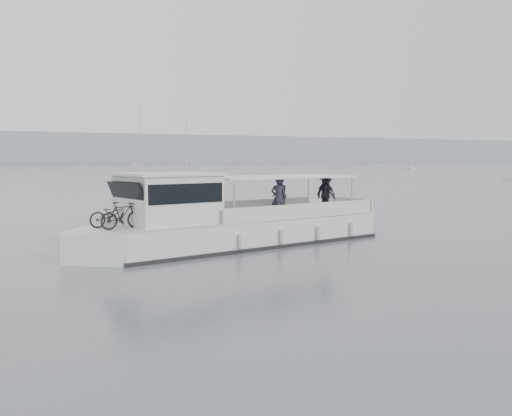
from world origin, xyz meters
name	(u,v)px	position (x,y,z in m)	size (l,w,h in m)	color
ground	(168,257)	(0.00, 0.00, 0.00)	(1400.00, 1400.00, 0.00)	#545E63
tour_boat	(222,224)	(2.76, 1.35, 1.01)	(14.74, 6.33, 6.16)	silver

